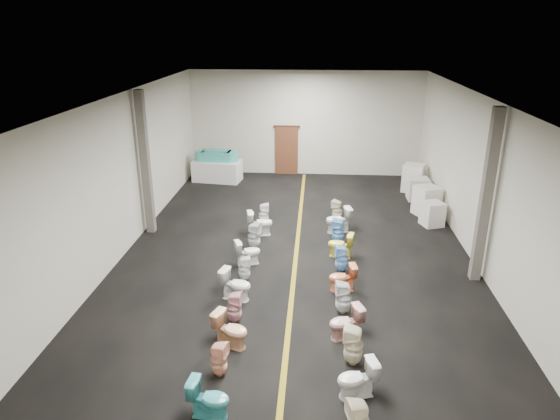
# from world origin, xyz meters

# --- Properties ---
(floor) EXTENTS (16.00, 16.00, 0.00)m
(floor) POSITION_xyz_m (0.00, 0.00, 0.00)
(floor) COLOR black
(floor) RESTS_ON ground
(ceiling) EXTENTS (16.00, 16.00, 0.00)m
(ceiling) POSITION_xyz_m (0.00, 0.00, 4.50)
(ceiling) COLOR black
(ceiling) RESTS_ON ground
(wall_back) EXTENTS (10.00, 0.00, 10.00)m
(wall_back) POSITION_xyz_m (0.00, 8.00, 2.25)
(wall_back) COLOR #BCB6A0
(wall_back) RESTS_ON ground
(wall_front) EXTENTS (10.00, 0.00, 10.00)m
(wall_front) POSITION_xyz_m (0.00, -8.00, 2.25)
(wall_front) COLOR #BCB6A0
(wall_front) RESTS_ON ground
(wall_left) EXTENTS (0.00, 16.00, 16.00)m
(wall_left) POSITION_xyz_m (-5.00, 0.00, 2.25)
(wall_left) COLOR #BCB6A0
(wall_left) RESTS_ON ground
(wall_right) EXTENTS (0.00, 16.00, 16.00)m
(wall_right) POSITION_xyz_m (5.00, 0.00, 2.25)
(wall_right) COLOR #BCB6A0
(wall_right) RESTS_ON ground
(aisle_stripe) EXTENTS (0.12, 15.60, 0.01)m
(aisle_stripe) POSITION_xyz_m (0.00, 0.00, 0.00)
(aisle_stripe) COLOR olive
(aisle_stripe) RESTS_ON floor
(back_door) EXTENTS (1.00, 0.10, 2.10)m
(back_door) POSITION_xyz_m (-0.80, 7.94, 1.05)
(back_door) COLOR #562D19
(back_door) RESTS_ON floor
(door_frame) EXTENTS (1.15, 0.08, 0.10)m
(door_frame) POSITION_xyz_m (-0.80, 7.95, 2.12)
(door_frame) COLOR #331C11
(door_frame) RESTS_ON back_door
(column_left) EXTENTS (0.25, 0.25, 4.50)m
(column_left) POSITION_xyz_m (-4.75, 1.00, 2.25)
(column_left) COLOR #59544C
(column_left) RESTS_ON floor
(column_right) EXTENTS (0.25, 0.25, 4.50)m
(column_right) POSITION_xyz_m (4.75, -1.50, 2.25)
(column_right) COLOR #59544C
(column_right) RESTS_ON floor
(display_table) EXTENTS (2.09, 1.25, 0.88)m
(display_table) POSITION_xyz_m (-3.68, 6.65, 0.44)
(display_table) COLOR silver
(display_table) RESTS_ON floor
(bathtub) EXTENTS (1.86, 0.74, 0.55)m
(bathtub) POSITION_xyz_m (-3.68, 6.65, 1.07)
(bathtub) COLOR teal
(bathtub) RESTS_ON display_table
(appliance_crate_a) EXTENTS (0.80, 0.80, 0.81)m
(appliance_crate_a) POSITION_xyz_m (4.40, 2.19, 0.40)
(appliance_crate_a) COLOR silver
(appliance_crate_a) RESTS_ON floor
(appliance_crate_b) EXTENTS (0.99, 0.99, 1.02)m
(appliance_crate_b) POSITION_xyz_m (4.40, 3.19, 0.51)
(appliance_crate_b) COLOR silver
(appliance_crate_b) RESTS_ON floor
(appliance_crate_c) EXTENTS (0.75, 0.75, 0.84)m
(appliance_crate_c) POSITION_xyz_m (4.40, 4.80, 0.42)
(appliance_crate_c) COLOR beige
(appliance_crate_c) RESTS_ON floor
(appliance_crate_d) EXTENTS (1.01, 1.01, 1.10)m
(appliance_crate_d) POSITION_xyz_m (4.40, 5.83, 0.55)
(appliance_crate_d) COLOR silver
(appliance_crate_d) RESTS_ON floor
(toilet_left_0) EXTENTS (0.75, 0.49, 0.72)m
(toilet_left_0) POSITION_xyz_m (-1.19, -6.90, 0.36)
(toilet_left_0) COLOR teal
(toilet_left_0) RESTS_ON floor
(toilet_left_1) EXTENTS (0.39, 0.39, 0.72)m
(toilet_left_1) POSITION_xyz_m (-1.23, -5.83, 0.36)
(toilet_left_1) COLOR #F6B494
(toilet_left_1) RESTS_ON floor
(toilet_left_2) EXTENTS (0.85, 0.66, 0.76)m
(toilet_left_2) POSITION_xyz_m (-1.15, -4.89, 0.38)
(toilet_left_2) COLOR #E4AB7F
(toilet_left_2) RESTS_ON floor
(toilet_left_3) EXTENTS (0.36, 0.35, 0.75)m
(toilet_left_3) POSITION_xyz_m (-1.23, -4.01, 0.37)
(toilet_left_3) COLOR #D99BA0
(toilet_left_3) RESTS_ON floor
(toilet_left_4) EXTENTS (0.85, 0.62, 0.77)m
(toilet_left_4) POSITION_xyz_m (-1.35, -3.01, 0.39)
(toilet_left_4) COLOR white
(toilet_left_4) RESTS_ON floor
(toilet_left_5) EXTENTS (0.36, 0.35, 0.69)m
(toilet_left_5) POSITION_xyz_m (-1.27, -2.08, 0.34)
(toilet_left_5) COLOR silver
(toilet_left_5) RESTS_ON floor
(toilet_left_6) EXTENTS (0.81, 0.65, 0.72)m
(toilet_left_6) POSITION_xyz_m (-1.32, -1.12, 0.36)
(toilet_left_6) COLOR white
(toilet_left_6) RESTS_ON floor
(toilet_left_7) EXTENTS (0.47, 0.46, 0.84)m
(toilet_left_7) POSITION_xyz_m (-1.27, -0.12, 0.42)
(toilet_left_7) COLOR silver
(toilet_left_7) RESTS_ON floor
(toilet_left_8) EXTENTS (0.87, 0.62, 0.81)m
(toilet_left_8) POSITION_xyz_m (-1.21, 0.96, 0.40)
(toilet_left_8) COLOR white
(toilet_left_8) RESTS_ON floor
(toilet_left_9) EXTENTS (0.38, 0.37, 0.74)m
(toilet_left_9) POSITION_xyz_m (-1.19, 1.85, 0.37)
(toilet_left_9) COLOR white
(toilet_left_9) RESTS_ON floor
(toilet_right_1) EXTENTS (0.81, 0.61, 0.74)m
(toilet_right_1) POSITION_xyz_m (1.34, -6.22, 0.37)
(toilet_right_1) COLOR white
(toilet_right_1) RESTS_ON floor
(toilet_right_2) EXTENTS (0.46, 0.45, 0.85)m
(toilet_right_2) POSITION_xyz_m (1.33, -5.31, 0.42)
(toilet_right_2) COLOR beige
(toilet_right_2) RESTS_ON floor
(toilet_right_3) EXTENTS (0.83, 0.66, 0.74)m
(toilet_right_3) POSITION_xyz_m (1.23, -4.44, 0.37)
(toilet_right_3) COLOR #D59993
(toilet_right_3) RESTS_ON floor
(toilet_right_4) EXTENTS (0.41, 0.40, 0.81)m
(toilet_right_4) POSITION_xyz_m (1.22, -3.47, 0.41)
(toilet_right_4) COLOR silver
(toilet_right_4) RESTS_ON floor
(toilet_right_5) EXTENTS (0.74, 0.50, 0.70)m
(toilet_right_5) POSITION_xyz_m (1.24, -2.39, 0.35)
(toilet_right_5) COLOR #F27D48
(toilet_right_5) RESTS_ON floor
(toilet_right_6) EXTENTS (0.38, 0.37, 0.77)m
(toilet_right_6) POSITION_xyz_m (1.26, -1.38, 0.38)
(toilet_right_6) COLOR #7FB5F0
(toilet_right_6) RESTS_ON floor
(toilet_right_7) EXTENTS (0.79, 0.55, 0.74)m
(toilet_right_7) POSITION_xyz_m (1.27, -0.45, 0.37)
(toilet_right_7) COLOR yellow
(toilet_right_7) RESTS_ON floor
(toilet_right_8) EXTENTS (0.44, 0.43, 0.80)m
(toilet_right_8) POSITION_xyz_m (1.23, 0.45, 0.40)
(toilet_right_8) COLOR #6EABE9
(toilet_right_8) RESTS_ON floor
(toilet_right_9) EXTENTS (0.90, 0.66, 0.83)m
(toilet_right_9) POSITION_xyz_m (1.27, 1.38, 0.41)
(toilet_right_9) COLOR silver
(toilet_right_9) RESTS_ON floor
(toilet_right_10) EXTENTS (0.45, 0.44, 0.74)m
(toilet_right_10) POSITION_xyz_m (1.26, 2.34, 0.37)
(toilet_right_10) COLOR beige
(toilet_right_10) RESTS_ON floor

